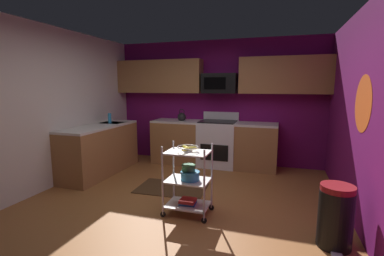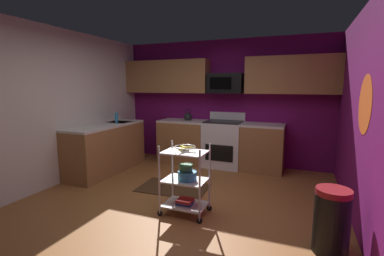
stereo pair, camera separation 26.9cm
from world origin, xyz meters
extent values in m
cube|color=#995B2D|center=(0.00, 0.00, -0.02)|extent=(4.40, 4.80, 0.04)
cube|color=#6B1156|center=(0.00, 2.43, 1.30)|extent=(4.52, 0.06, 2.60)
cube|color=silver|center=(-2.23, 0.00, 1.30)|extent=(0.06, 4.80, 2.60)
cube|color=#6B1156|center=(2.23, 0.00, 1.30)|extent=(0.06, 4.80, 2.60)
cylinder|color=#E5591E|center=(2.20, 0.19, 1.45)|extent=(0.00, 0.66, 0.66)
cube|color=#9E6B3D|center=(0.00, 2.10, 0.44)|extent=(2.58, 0.60, 0.88)
cube|color=silver|center=(0.00, 2.10, 0.90)|extent=(2.58, 0.60, 0.04)
cube|color=#9E6B3D|center=(-1.90, 0.93, 0.44)|extent=(0.60, 1.75, 0.88)
cube|color=silver|center=(-1.90, 0.93, 0.90)|extent=(0.60, 1.75, 0.04)
cube|color=#B7BABC|center=(-1.90, 1.35, 0.84)|extent=(0.44, 0.36, 0.16)
cube|color=white|center=(0.11, 2.10, 0.46)|extent=(0.76, 0.64, 0.92)
cube|color=black|center=(0.11, 1.78, 0.35)|extent=(0.56, 0.01, 0.32)
cube|color=white|center=(0.11, 2.39, 1.01)|extent=(0.76, 0.06, 0.18)
cube|color=black|center=(0.11, 2.10, 0.93)|extent=(0.72, 0.60, 0.02)
cube|color=#9E6B3D|center=(-1.25, 2.23, 1.85)|extent=(1.91, 0.33, 0.70)
cube|color=#9E6B3D|center=(1.35, 2.23, 1.85)|extent=(1.69, 0.33, 0.70)
cube|color=black|center=(0.11, 2.21, 1.70)|extent=(0.70, 0.38, 0.40)
cube|color=black|center=(0.05, 2.02, 1.70)|extent=(0.44, 0.01, 0.24)
cylinder|color=silver|center=(-0.05, -0.36, 0.47)|extent=(0.02, 0.02, 0.88)
cylinder|color=black|center=(-0.05, -0.36, 0.04)|extent=(0.07, 0.02, 0.07)
cylinder|color=silver|center=(0.49, -0.36, 0.47)|extent=(0.02, 0.02, 0.88)
cylinder|color=black|center=(0.49, -0.36, 0.04)|extent=(0.07, 0.02, 0.07)
cylinder|color=silver|center=(-0.05, 0.02, 0.47)|extent=(0.02, 0.02, 0.88)
cylinder|color=black|center=(-0.05, 0.02, 0.04)|extent=(0.07, 0.02, 0.07)
cylinder|color=silver|center=(0.49, 0.02, 0.47)|extent=(0.02, 0.02, 0.88)
cylinder|color=black|center=(0.49, 0.02, 0.04)|extent=(0.07, 0.02, 0.07)
cube|color=silver|center=(0.22, -0.17, 0.12)|extent=(0.55, 0.38, 0.02)
cube|color=silver|center=(0.22, -0.17, 0.45)|extent=(0.55, 0.38, 0.02)
cube|color=silver|center=(0.22, -0.17, 0.82)|extent=(0.55, 0.38, 0.02)
torus|color=silver|center=(0.22, -0.17, 0.89)|extent=(0.27, 0.27, 0.01)
cylinder|color=silver|center=(0.22, -0.17, 0.84)|extent=(0.12, 0.12, 0.02)
ellipsoid|color=yellow|center=(0.27, -0.15, 0.87)|extent=(0.17, 0.09, 0.04)
ellipsoid|color=yellow|center=(0.18, -0.13, 0.87)|extent=(0.15, 0.14, 0.04)
ellipsoid|color=yellow|center=(0.21, -0.22, 0.87)|extent=(0.08, 0.17, 0.04)
cylinder|color=#338CBF|center=(0.25, -0.17, 0.51)|extent=(0.24, 0.24, 0.11)
torus|color=#338CBF|center=(0.25, -0.17, 0.57)|extent=(0.25, 0.25, 0.01)
cylinder|color=#387F4C|center=(0.22, -0.15, 0.61)|extent=(0.17, 0.17, 0.08)
torus|color=#387F4C|center=(0.22, -0.15, 0.65)|extent=(0.18, 0.18, 0.01)
cube|color=#1E4C8C|center=(0.22, -0.17, 0.14)|extent=(0.22, 0.19, 0.03)
cube|color=#B22626|center=(0.22, -0.17, 0.18)|extent=(0.20, 0.19, 0.04)
sphere|color=black|center=(-0.68, 2.10, 0.99)|extent=(0.18, 0.18, 0.18)
sphere|color=black|center=(-0.68, 2.10, 1.08)|extent=(0.03, 0.03, 0.03)
cone|color=black|center=(-0.60, 2.10, 1.01)|extent=(0.09, 0.04, 0.06)
torus|color=black|center=(-0.68, 2.10, 1.10)|extent=(0.12, 0.01, 0.12)
cylinder|color=#2D8CBF|center=(-1.87, 1.23, 1.02)|extent=(0.06, 0.06, 0.20)
cylinder|color=black|center=(1.90, -0.41, 0.30)|extent=(0.34, 0.34, 0.60)
cylinder|color=maroon|center=(1.90, -0.41, 0.63)|extent=(0.33, 0.33, 0.06)
cube|color=#472D19|center=(-0.31, 0.58, 0.01)|extent=(1.13, 0.75, 0.01)
camera|label=1|loc=(1.31, -3.38, 1.65)|focal=25.74mm
camera|label=2|loc=(1.56, -3.29, 1.65)|focal=25.74mm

